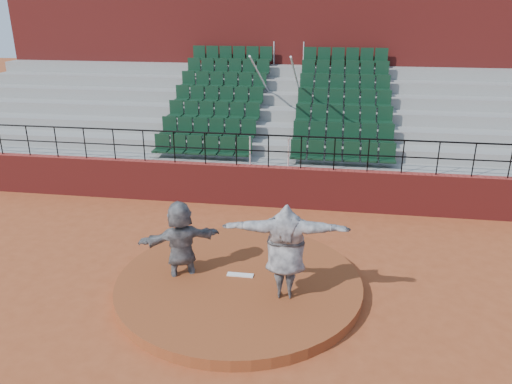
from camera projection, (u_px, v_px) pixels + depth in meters
ground at (239, 288)px, 11.30m from camera, size 90.00×90.00×0.00m
pitchers_mound at (239, 284)px, 11.25m from camera, size 5.50×5.50×0.25m
pitching_rubber at (240, 275)px, 11.34m from camera, size 0.60×0.15×0.03m
boundary_wall at (268, 186)px, 15.68m from camera, size 24.00×0.30×1.30m
wall_railing at (269, 144)px, 15.19m from camera, size 24.04×0.05×1.03m
seating_deck at (281, 134)px, 18.77m from camera, size 24.00×5.97×4.63m
press_box_facade at (292, 64)px, 21.66m from camera, size 24.00×3.00×7.10m
pitcher at (285, 251)px, 10.23m from camera, size 2.61×0.88×2.09m
fielder at (181, 243)px, 11.19m from camera, size 1.93×1.38×2.01m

